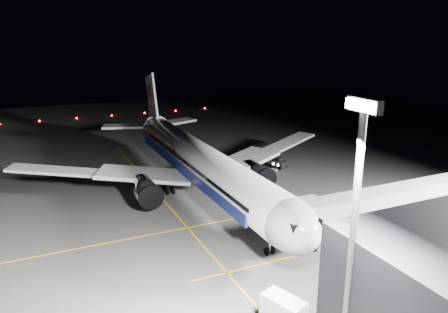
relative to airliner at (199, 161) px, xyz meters
name	(u,v)px	position (x,y,z in m)	size (l,w,h in m)	color
ground	(202,195)	(1.08, 0.00, -5.16)	(200.00, 200.00, 0.00)	#4C4C4F
guide_line_main	(230,220)	(11.08, 0.00, -5.16)	(0.25, 80.00, 0.01)	gold
guide_line_cross	(164,201)	(1.08, -6.00, -5.16)	(70.00, 0.25, 0.01)	gold
guide_line_side	(348,243)	(23.08, 10.00, -5.16)	(0.25, 40.00, 0.01)	gold
airliner	(199,161)	(0.00, 0.00, 0.00)	(61.48, 54.22, 16.64)	silver
jet_bridge	(403,197)	(23.08, 18.06, -0.58)	(3.60, 34.40, 6.30)	#B2B2B7
floodlight_mast_south	(353,235)	(41.08, -6.01, 7.21)	(2.40, 0.67, 20.70)	#59595E
taxiway_lights	(112,115)	(-70.92, 0.00, -4.94)	(0.44, 60.44, 0.44)	#FF140A
service_truck	(288,313)	(33.05, -4.97, -3.81)	(5.31, 3.50, 2.54)	white
baggage_tug	(279,163)	(-5.98, 18.13, -4.26)	(3.21, 2.87, 1.96)	black
safety_cone_a	(230,188)	(0.90, 4.97, -4.87)	(0.39, 0.39, 0.59)	#F04F0A
safety_cone_b	(225,189)	(0.83, 4.00, -4.88)	(0.37, 0.37, 0.56)	#F04F0A
safety_cone_c	(235,188)	(1.03, 5.78, -4.89)	(0.36, 0.36, 0.54)	#F04F0A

